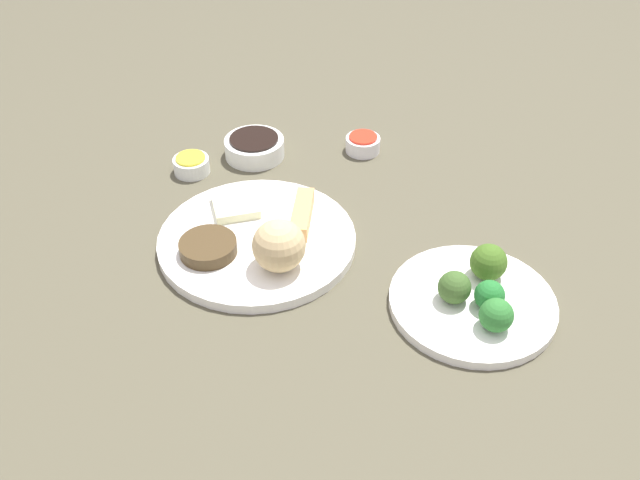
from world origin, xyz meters
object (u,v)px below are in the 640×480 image
at_px(broccoli_plate, 472,303).
at_px(sauce_ramekin_hot_mustard, 192,165).
at_px(soy_sauce_bowl, 254,148).
at_px(sauce_ramekin_sweet_and_sour, 363,144).
at_px(main_plate, 257,240).

height_order(broccoli_plate, sauce_ramekin_hot_mustard, sauce_ramekin_hot_mustard).
bearing_deg(soy_sauce_bowl, sauce_ramekin_hot_mustard, 115.26).
bearing_deg(soy_sauce_bowl, sauce_ramekin_sweet_and_sour, -86.12).
bearing_deg(sauce_ramekin_sweet_and_sour, soy_sauce_bowl, 93.88).
height_order(broccoli_plate, soy_sauce_bowl, soy_sauce_bowl).
relative_size(soy_sauce_bowl, sauce_ramekin_hot_mustard, 1.71).
relative_size(main_plate, soy_sauce_bowl, 2.83).
bearing_deg(sauce_ramekin_hot_mustard, sauce_ramekin_sweet_and_sour, -78.11).
bearing_deg(main_plate, broccoli_plate, -114.67).
distance_m(main_plate, sauce_ramekin_hot_mustard, 0.23).
relative_size(broccoli_plate, sauce_ramekin_sweet_and_sour, 3.68).
relative_size(broccoli_plate, sauce_ramekin_hot_mustard, 3.68).
bearing_deg(soy_sauce_bowl, broccoli_plate, -140.59).
distance_m(main_plate, soy_sauce_bowl, 0.25).
bearing_deg(main_plate, soy_sauce_bowl, 3.93).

